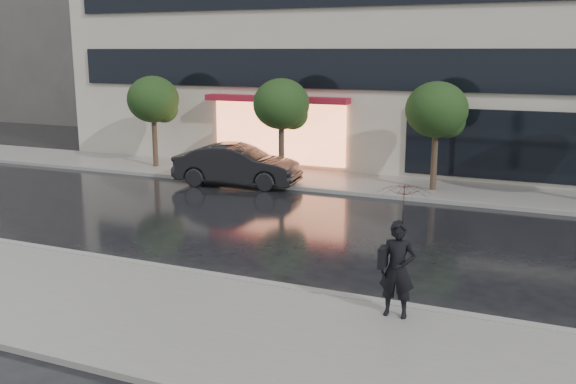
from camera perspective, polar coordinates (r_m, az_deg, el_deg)
The scene contains 11 objects.
ground at distance 15.59m, azimuth -5.76°, elevation -6.43°, with size 120.00×120.00×0.00m, color black.
sidewalk_near at distance 13.03m, azimuth -12.93°, elevation -10.30°, with size 60.00×4.50×0.12m, color slate.
sidewalk_far at distance 24.69m, azimuth 6.01°, elevation 0.79°, with size 60.00×3.50×0.12m, color slate.
curb_near at distance 14.76m, azimuth -7.69°, elevation -7.30°, with size 60.00×0.25×0.14m, color gray.
curb_far at distance 23.07m, azimuth 4.67°, elevation 0.01°, with size 60.00×0.25×0.14m, color gray.
bg_building_left at distance 52.49m, azimuth -19.00°, elevation 12.88°, with size 14.00×10.00×12.00m, color #59544F.
tree_far_west at distance 28.12m, azimuth -11.77°, elevation 7.92°, with size 2.20×2.20×3.99m.
tree_mid_west at distance 25.12m, azimuth -0.44°, elevation 7.66°, with size 2.20×2.20×3.99m.
tree_mid_east at distance 23.32m, azimuth 13.23°, elevation 6.96°, with size 2.20×2.20×3.99m.
parked_car at distance 24.36m, azimuth -4.54°, elevation 2.39°, with size 1.66×4.75×1.56m, color black.
pedestrian_with_umbrella at distance 11.98m, azimuth 9.99°, elevation -3.57°, with size 1.00×1.02×2.56m.
Camera 1 is at (7.35, -12.79, 5.04)m, focal length 40.00 mm.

